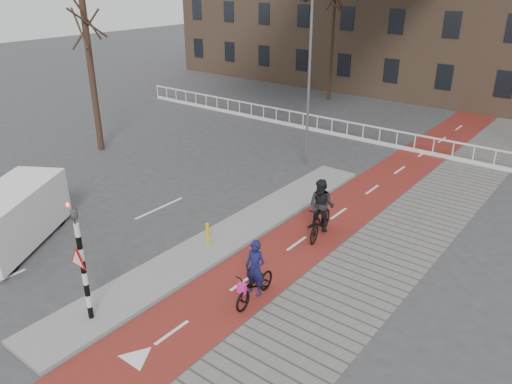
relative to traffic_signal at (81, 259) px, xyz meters
The scene contains 14 objects.
ground 2.90m from the traffic_signal, 73.47° to the left, with size 120.00×120.00×0.00m, color #38383A.
bike_lane 12.36m from the traffic_signal, 80.09° to the left, with size 2.50×60.00×0.01m, color maroon.
sidewalk 13.13m from the traffic_signal, 67.82° to the left, with size 3.00×60.00×0.01m, color slate.
curb_island 6.32m from the traffic_signal, 90.95° to the left, with size 1.80×16.00×0.12m, color gray.
traffic_signal is the anchor object (origin of this frame).
bollard 5.23m from the traffic_signal, 93.18° to the left, with size 0.12×0.12×0.75m, color #E4B50C.
cyclist_near 4.79m from the traffic_signal, 49.80° to the left, with size 0.81×1.91×1.94m.
cyclist_far 8.41m from the traffic_signal, 72.80° to the left, with size 1.08×2.14×2.19m.
van 5.80m from the traffic_signal, behind, with size 4.03×4.98×2.02m.
railing 19.60m from the traffic_signal, 103.02° to the left, with size 28.00×0.10×0.99m.
tree_left 15.12m from the traffic_signal, 142.56° to the left, with size 0.32×0.32×7.88m, color black.
tree_mid 27.95m from the traffic_signal, 106.78° to the left, with size 0.28×0.28×8.64m, color black.
streetlight_near 14.15m from the traffic_signal, 97.85° to the left, with size 0.12×0.12×7.85m, color slate.
streetlight_left 26.18m from the traffic_signal, 109.15° to the left, with size 0.12×0.12×7.17m, color slate.
Camera 1 is at (9.75, -8.00, 8.77)m, focal length 35.00 mm.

